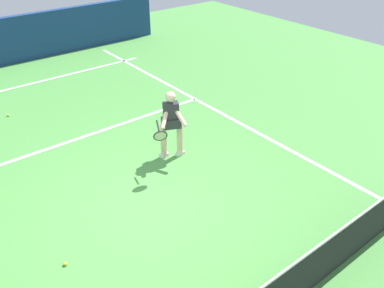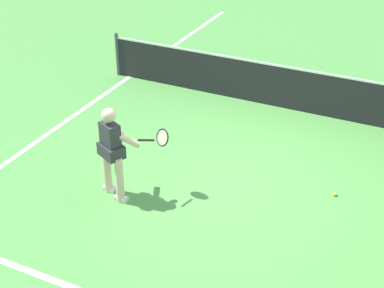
% 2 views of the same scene
% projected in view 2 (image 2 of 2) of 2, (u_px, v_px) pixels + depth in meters
% --- Properties ---
extents(ground_plane, '(24.85, 24.85, 0.00)m').
position_uv_depth(ground_plane, '(224.00, 184.00, 9.57)').
color(ground_plane, '#4C9342').
extents(sideline_left_marking, '(0.10, 17.12, 0.01)m').
position_uv_depth(sideline_left_marking, '(44.00, 136.00, 10.95)').
color(sideline_left_marking, white).
rests_on(sideline_left_marking, ground).
extents(court_net, '(8.04, 0.08, 1.00)m').
position_uv_depth(court_net, '(285.00, 87.00, 11.77)').
color(court_net, '#4C4C51').
rests_on(court_net, ground).
extents(tennis_player, '(1.03, 0.83, 1.55)m').
position_uv_depth(tennis_player, '(113.00, 150.00, 8.87)').
color(tennis_player, beige).
rests_on(tennis_player, ground).
extents(tennis_ball_near, '(0.07, 0.07, 0.07)m').
position_uv_depth(tennis_ball_near, '(335.00, 194.00, 9.26)').
color(tennis_ball_near, '#D1E533').
rests_on(tennis_ball_near, ground).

